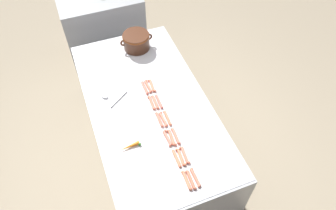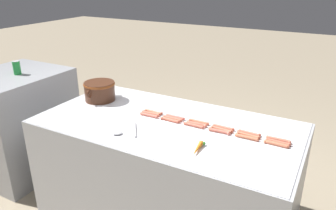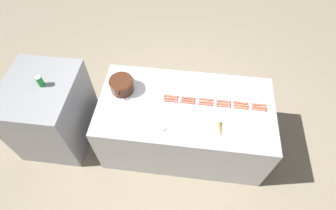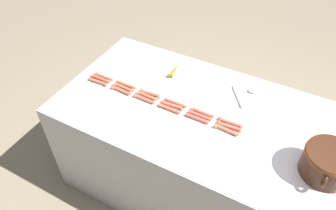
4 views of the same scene
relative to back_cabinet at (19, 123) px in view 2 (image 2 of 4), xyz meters
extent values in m
cube|color=#ADAFB5|center=(0.07, -1.62, -0.08)|extent=(1.00, 1.93, 0.83)
cube|color=silver|center=(0.07, -1.62, 0.34)|extent=(0.98, 1.89, 0.00)
cube|color=#939599|center=(0.00, 0.00, 0.00)|extent=(0.91, 0.78, 0.99)
cylinder|color=#D6714F|center=(0.09, -2.40, 0.35)|extent=(0.03, 0.14, 0.02)
sphere|color=#D6714F|center=(0.09, -2.47, 0.35)|extent=(0.02, 0.02, 0.02)
sphere|color=#D6714F|center=(0.09, -2.33, 0.35)|extent=(0.02, 0.02, 0.02)
cylinder|color=#D3704E|center=(0.09, -2.21, 0.35)|extent=(0.02, 0.14, 0.02)
sphere|color=#D3704E|center=(0.09, -2.28, 0.35)|extent=(0.02, 0.02, 0.02)
sphere|color=#D3704E|center=(0.09, -2.14, 0.35)|extent=(0.02, 0.02, 0.02)
cylinder|color=#D16955|center=(0.09, -2.02, 0.35)|extent=(0.03, 0.14, 0.02)
sphere|color=#D16955|center=(0.09, -2.09, 0.35)|extent=(0.02, 0.02, 0.02)
sphere|color=#D16955|center=(0.10, -1.95, 0.35)|extent=(0.02, 0.02, 0.02)
cylinder|color=#D0654F|center=(0.09, -1.83, 0.35)|extent=(0.02, 0.14, 0.02)
sphere|color=#D0654F|center=(0.09, -1.90, 0.35)|extent=(0.02, 0.02, 0.02)
sphere|color=#D0654F|center=(0.09, -1.76, 0.35)|extent=(0.02, 0.02, 0.02)
cylinder|color=#D7664C|center=(0.09, -1.63, 0.35)|extent=(0.03, 0.14, 0.02)
sphere|color=#D7664C|center=(0.10, -1.70, 0.35)|extent=(0.02, 0.02, 0.02)
sphere|color=#D7664C|center=(0.09, -1.56, 0.35)|extent=(0.02, 0.02, 0.02)
cylinder|color=#D56956|center=(0.09, -1.45, 0.35)|extent=(0.03, 0.14, 0.02)
sphere|color=#D56956|center=(0.09, -1.52, 0.35)|extent=(0.02, 0.02, 0.02)
sphere|color=#D56956|center=(0.09, -1.38, 0.35)|extent=(0.02, 0.02, 0.02)
cylinder|color=#CC664C|center=(0.12, -2.41, 0.35)|extent=(0.03, 0.14, 0.02)
sphere|color=#CC664C|center=(0.13, -2.48, 0.35)|extent=(0.02, 0.02, 0.02)
sphere|color=#CC664C|center=(0.12, -2.34, 0.35)|extent=(0.02, 0.02, 0.02)
cylinder|color=#D1704F|center=(0.13, -2.21, 0.35)|extent=(0.03, 0.14, 0.02)
sphere|color=#D1704F|center=(0.13, -2.28, 0.35)|extent=(0.02, 0.02, 0.02)
sphere|color=#D1704F|center=(0.12, -2.14, 0.35)|extent=(0.02, 0.02, 0.02)
cylinder|color=#D36D51|center=(0.12, -2.02, 0.35)|extent=(0.03, 0.14, 0.02)
sphere|color=#D36D51|center=(0.13, -2.09, 0.35)|extent=(0.02, 0.02, 0.02)
sphere|color=#D36D51|center=(0.12, -1.96, 0.35)|extent=(0.02, 0.02, 0.02)
cylinder|color=#D56E56|center=(0.12, -1.83, 0.35)|extent=(0.03, 0.14, 0.02)
sphere|color=#D56E56|center=(0.12, -1.90, 0.35)|extent=(0.02, 0.02, 0.02)
sphere|color=#D56E56|center=(0.13, -1.76, 0.35)|extent=(0.02, 0.02, 0.02)
cylinder|color=#D26951|center=(0.12, -1.64, 0.35)|extent=(0.03, 0.14, 0.02)
sphere|color=#D26951|center=(0.13, -1.71, 0.35)|extent=(0.02, 0.02, 0.02)
sphere|color=#D26951|center=(0.12, -1.57, 0.35)|extent=(0.02, 0.02, 0.02)
cylinder|color=#D26A51|center=(0.13, -1.44, 0.35)|extent=(0.03, 0.14, 0.02)
sphere|color=#D26A51|center=(0.12, -1.51, 0.35)|extent=(0.02, 0.02, 0.02)
sphere|color=#D26A51|center=(0.13, -1.37, 0.35)|extent=(0.02, 0.02, 0.02)
cylinder|color=#C96A52|center=(0.16, -2.40, 0.35)|extent=(0.03, 0.14, 0.02)
sphere|color=#C96A52|center=(0.16, -2.47, 0.35)|extent=(0.02, 0.02, 0.02)
sphere|color=#C96A52|center=(0.16, -2.33, 0.35)|extent=(0.02, 0.02, 0.02)
cylinder|color=#D26952|center=(0.16, -2.21, 0.35)|extent=(0.03, 0.14, 0.02)
sphere|color=#D26952|center=(0.16, -2.28, 0.35)|extent=(0.02, 0.02, 0.02)
sphere|color=#D26952|center=(0.16, -2.14, 0.35)|extent=(0.02, 0.02, 0.02)
cylinder|color=#D16A54|center=(0.16, -2.02, 0.35)|extent=(0.03, 0.14, 0.02)
sphere|color=#D16A54|center=(0.16, -2.09, 0.35)|extent=(0.02, 0.02, 0.02)
sphere|color=#D16A54|center=(0.16, -1.95, 0.35)|extent=(0.02, 0.02, 0.02)
cylinder|color=#CF6C4D|center=(0.16, -1.83, 0.35)|extent=(0.03, 0.14, 0.02)
sphere|color=#CF6C4D|center=(0.16, -1.90, 0.35)|extent=(0.02, 0.02, 0.02)
sphere|color=#CF6C4D|center=(0.16, -1.76, 0.35)|extent=(0.02, 0.02, 0.02)
cylinder|color=#D66454|center=(0.16, -1.64, 0.35)|extent=(0.02, 0.14, 0.02)
sphere|color=#D66454|center=(0.16, -1.71, 0.35)|extent=(0.02, 0.02, 0.02)
sphere|color=#D66454|center=(0.16, -1.57, 0.35)|extent=(0.02, 0.02, 0.02)
cylinder|color=#D66F51|center=(0.16, -1.45, 0.35)|extent=(0.03, 0.14, 0.02)
sphere|color=#D66F51|center=(0.17, -1.52, 0.35)|extent=(0.02, 0.02, 0.02)
sphere|color=#D66F51|center=(0.16, -1.38, 0.35)|extent=(0.02, 0.02, 0.02)
cylinder|color=#472616|center=(0.19, -0.89, 0.42)|extent=(0.26, 0.26, 0.16)
torus|color=brown|center=(0.19, -0.89, 0.49)|extent=(0.27, 0.27, 0.03)
torus|color=#472616|center=(0.06, -0.89, 0.44)|extent=(0.07, 0.02, 0.07)
torus|color=#472616|center=(0.32, -0.89, 0.44)|extent=(0.07, 0.02, 0.07)
cylinder|color=#B7B7BC|center=(-0.16, -1.49, 0.35)|extent=(0.19, 0.14, 0.01)
ellipsoid|color=#B7B7BC|center=(-0.27, -1.42, 0.35)|extent=(0.08, 0.09, 0.02)
cone|color=orange|center=(-0.21, -1.99, 0.36)|extent=(0.17, 0.05, 0.03)
sphere|color=#387F2D|center=(-0.13, -2.00, 0.36)|extent=(0.02, 0.02, 0.02)
cylinder|color=#1E8C38|center=(0.03, -0.07, 0.56)|extent=(0.07, 0.07, 0.12)
cylinder|color=silver|center=(0.03, -0.07, 0.62)|extent=(0.06, 0.06, 0.00)
camera|label=1|loc=(-0.38, -3.28, 2.43)|focal=33.57mm
camera|label=2|loc=(-1.84, -2.67, 1.36)|focal=34.70mm
camera|label=3|loc=(-1.61, -1.63, 2.66)|focal=28.16mm
camera|label=4|loc=(1.45, -1.15, 1.77)|focal=34.22mm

